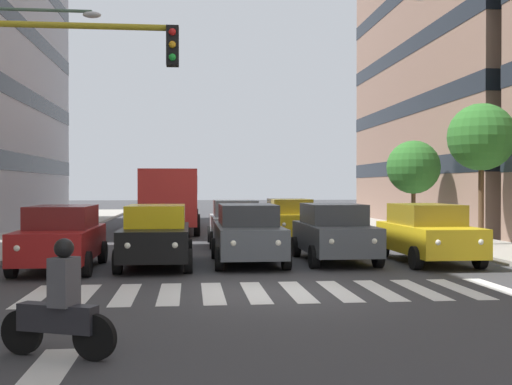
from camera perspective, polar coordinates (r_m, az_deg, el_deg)
ground_plane at (r=13.68m, az=1.83°, el=-8.90°), size 180.00×180.00×0.00m
crosswalk_markings at (r=13.68m, az=1.83°, el=-8.88°), size 10.35×2.80×0.01m
lane_arrow_1 at (r=8.36m, az=-18.26°, el=-15.04°), size 0.50×2.20×0.01m
car_0 at (r=19.34m, az=15.11°, el=-3.50°), size 2.02×4.44×1.72m
car_1 at (r=19.11m, az=7.00°, el=-3.53°), size 2.02×4.44×1.72m
car_2 at (r=18.45m, az=-0.73°, el=-3.67°), size 2.02×4.44×1.72m
car_3 at (r=18.04m, az=-8.94°, el=-3.78°), size 2.02×4.44×1.72m
car_4 at (r=17.94m, az=-17.05°, el=-3.82°), size 2.02×4.44×1.72m
car_row2_0 at (r=26.45m, az=3.05°, el=-2.39°), size 2.02×4.44×1.72m
car_row2_1 at (r=24.22m, az=-1.89°, el=-2.66°), size 2.02×4.44×1.72m
bus_behind_traffic at (r=32.30m, az=-7.61°, el=-0.13°), size 2.78×10.50×3.00m
motorcycle_with_rider at (r=8.84m, az=-17.19°, el=-9.91°), size 1.61×0.75×1.57m
traffic_light_gantry at (r=12.94m, az=-21.73°, el=7.10°), size 4.75×0.36×5.50m
street_lamp_left at (r=20.01m, az=21.05°, el=8.16°), size 3.34×0.28×7.78m
street_lamp_right at (r=20.75m, az=-21.02°, el=7.59°), size 3.25×0.28×7.60m
street_tree_1 at (r=24.48m, az=19.55°, el=4.67°), size 2.44×2.44×5.10m
street_tree_2 at (r=30.34m, az=13.94°, el=2.20°), size 2.47×2.47×4.22m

